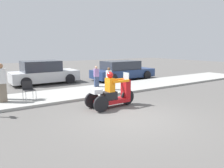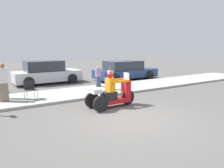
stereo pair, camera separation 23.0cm
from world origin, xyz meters
name	(u,v)px [view 2 (the right image)]	position (x,y,z in m)	size (l,w,h in m)	color
ground_plane	(130,118)	(0.00, 0.00, 0.00)	(60.00, 60.00, 0.00)	#565451
sidewalk_strip	(77,93)	(0.00, 4.60, 0.06)	(28.00, 2.80, 0.12)	#9E9E99
motorcycle_trike	(112,94)	(0.24, 1.55, 0.53)	(2.17, 0.82, 1.48)	black
spectator_near_curb	(98,77)	(1.70, 5.40, 0.71)	(0.31, 0.21, 1.22)	#38476B
spectator_with_child	(110,79)	(1.81, 4.22, 0.71)	(0.33, 0.24, 1.22)	#726656
spectator_mid_group	(3,83)	(-3.45, 4.46, 0.92)	(0.42, 0.29, 1.66)	#726656
folding_chair_curbside	(30,88)	(-2.42, 4.28, 0.62)	(0.49, 0.49, 0.82)	#A5A8AD
parked_car_lot_left	(125,71)	(5.12, 7.48, 0.67)	(4.80, 2.11, 1.41)	navy
parked_car_lot_far	(46,73)	(-0.37, 8.91, 0.72)	(4.33, 2.10, 1.54)	silver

